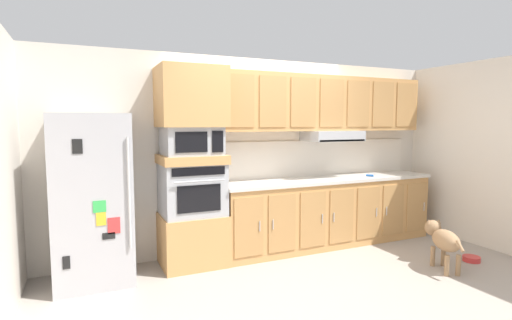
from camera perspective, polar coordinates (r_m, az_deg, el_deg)
name	(u,v)px	position (r m, az deg, el deg)	size (l,w,h in m)	color
ground_plane	(298,273)	(4.58, 6.16, -15.98)	(9.60, 9.60, 0.00)	#9E9389
back_kitchen_wall	(257,154)	(5.26, 0.16, 0.87)	(6.20, 0.12, 2.50)	beige
side_panel_right	(475,153)	(6.19, 29.22, 0.86)	(0.12, 7.10, 2.50)	silver
refrigerator	(92,199)	(4.41, -22.76, -5.27)	(0.76, 0.73, 1.76)	#ADADB2
oven_base_cabinet	(193,239)	(4.77, -9.16, -11.31)	(0.74, 0.62, 0.60)	tan
built_in_oven	(192,189)	(4.63, -9.26, -4.18)	(0.70, 0.62, 0.60)	#A8AAAF
appliance_mid_shelf	(192,159)	(4.59, -9.34, 0.13)	(0.74, 0.62, 0.10)	tan
microwave	(191,141)	(4.57, -9.37, 2.75)	(0.64, 0.54, 0.32)	#A8AAAF
appliance_upper_cabinet	(191,97)	(4.58, -9.48, 9.01)	(0.74, 0.62, 0.68)	tan
lower_cabinet_run	(328,213)	(5.52, 10.45, -7.52)	(3.07, 0.63, 0.88)	tan
countertop_slab	(329,179)	(5.44, 10.51, -2.78)	(3.11, 0.64, 0.04)	beige
backsplash_panel	(317,158)	(5.65, 8.89, 0.30)	(3.11, 0.02, 0.50)	silver
upper_cabinet_with_hood	(325,106)	(5.49, 10.01, 7.79)	(3.07, 0.48, 0.88)	tan
screwdriver	(370,175)	(5.73, 16.26, -2.15)	(0.17, 0.16, 0.03)	blue
dog	(443,239)	(5.04, 25.54, -10.33)	(0.39, 0.75, 0.52)	#997551
dog_food_bowl	(471,259)	(5.53, 28.84, -12.45)	(0.20, 0.20, 0.06)	red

